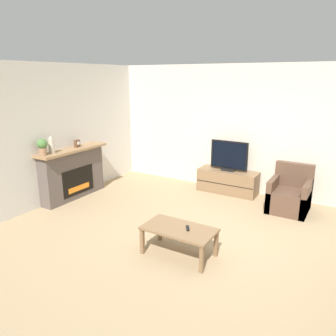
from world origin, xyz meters
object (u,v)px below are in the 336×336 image
at_px(armchair, 290,196).
at_px(coffee_table, 179,232).
at_px(fireplace, 73,173).
at_px(potted_plant, 42,146).
at_px(mantel_clock, 77,143).
at_px(tv_stand, 228,181).
at_px(mantel_vase_left, 51,145).
at_px(remote, 188,228).
at_px(tv, 229,157).

relative_size(armchair, coffee_table, 0.85).
xyz_separation_m(fireplace, coffee_table, (2.99, -0.89, -0.17)).
distance_m(potted_plant, armchair, 4.67).
relative_size(mantel_clock, armchair, 0.17).
distance_m(mantel_clock, tv_stand, 3.28).
height_order(fireplace, tv_stand, fireplace).
height_order(fireplace, mantel_clock, mantel_clock).
height_order(mantel_vase_left, potted_plant, mantel_vase_left).
relative_size(mantel_vase_left, mantel_clock, 2.15).
xyz_separation_m(potted_plant, remote, (3.09, -0.17, -0.80)).
distance_m(tv_stand, tv, 0.55).
xyz_separation_m(potted_plant, tv_stand, (2.63, 2.60, -0.97)).
bearing_deg(potted_plant, fireplace, 91.39).
height_order(tv_stand, tv, tv).
distance_m(mantel_vase_left, coffee_table, 3.12).
bearing_deg(armchair, potted_plant, -150.30).
relative_size(mantel_vase_left, armchair, 0.38).
xyz_separation_m(mantel_vase_left, mantel_clock, (0.00, 0.64, -0.08)).
relative_size(mantel_vase_left, potted_plant, 1.04).
bearing_deg(tv, fireplace, -144.08).
relative_size(tv_stand, tv, 1.57).
relative_size(potted_plant, armchair, 0.36).
distance_m(mantel_clock, coffee_table, 3.25).
height_order(tv, armchair, tv).
bearing_deg(tv, remote, -80.47).
bearing_deg(fireplace, potted_plant, -88.61).
bearing_deg(mantel_vase_left, tv, 42.37).
distance_m(tv_stand, coffee_table, 2.83).
bearing_deg(tv, mantel_vase_left, -137.63).
bearing_deg(remote, mantel_vase_left, 141.17).
bearing_deg(armchair, mantel_vase_left, -152.53).
bearing_deg(remote, tv_stand, 67.45).
distance_m(potted_plant, tv, 3.72).
height_order(mantel_vase_left, tv, mantel_vase_left).
bearing_deg(fireplace, coffee_table, -16.56).
distance_m(fireplace, mantel_clock, 0.61).
relative_size(tv_stand, coffee_table, 1.27).
height_order(fireplace, mantel_vase_left, mantel_vase_left).
relative_size(armchair, remote, 5.80).
relative_size(mantel_vase_left, tv, 0.40).
height_order(armchair, coffee_table, armchair).
xyz_separation_m(mantel_clock, tv, (2.63, 1.76, -0.32)).
xyz_separation_m(fireplace, mantel_clock, (0.02, 0.16, 0.59)).
bearing_deg(tv, tv_stand, 90.00).
xyz_separation_m(mantel_clock, coffee_table, (2.98, -1.05, -0.76)).
bearing_deg(coffee_table, tv, 97.11).
relative_size(fireplace, armchair, 1.87).
distance_m(armchair, remote, 2.59).
xyz_separation_m(coffee_table, remote, (0.11, 0.04, 0.06)).
distance_m(potted_plant, remote, 3.20).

